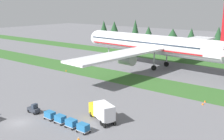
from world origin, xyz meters
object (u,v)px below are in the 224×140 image
at_px(airliner, 155,45).
at_px(catering_truck, 102,111).
at_px(cargo_dolly_lead, 50,115).
at_px(cargo_dolly_second, 60,119).
at_px(cargo_dolly_third, 71,123).
at_px(cargo_dolly_fourth, 83,127).
at_px(taxiway_marker_2, 203,104).
at_px(baggage_tug, 34,109).
at_px(taxiway_marker_0, 66,71).
at_px(taxiway_marker_1, 205,101).

height_order(airliner, catering_truck, airliner).
bearing_deg(cargo_dolly_lead, airliner, 7.49).
xyz_separation_m(cargo_dolly_second, cargo_dolly_third, (2.90, -0.02, 0.00)).
height_order(cargo_dolly_fourth, taxiway_marker_2, cargo_dolly_fourth).
bearing_deg(taxiway_marker_2, cargo_dolly_fourth, -113.88).
relative_size(baggage_tug, cargo_dolly_third, 1.18).
bearing_deg(airliner, cargo_dolly_fourth, -159.02).
bearing_deg(cargo_dolly_lead, cargo_dolly_second, -90.00).
xyz_separation_m(catering_truck, taxiway_marker_0, (-34.18, 22.34, -1.68)).
relative_size(cargo_dolly_second, cargo_dolly_fourth, 1.00).
bearing_deg(baggage_tug, taxiway_marker_2, -44.26).
relative_size(baggage_tug, catering_truck, 0.36).
xyz_separation_m(cargo_dolly_second, taxiway_marker_2, (17.06, 25.39, -0.65)).
distance_m(airliner, cargo_dolly_second, 52.31).
bearing_deg(cargo_dolly_lead, cargo_dolly_third, -90.00).
height_order(airliner, taxiway_marker_0, airliner).
bearing_deg(cargo_dolly_lead, cargo_dolly_fourth, -90.00).
bearing_deg(taxiway_marker_2, baggage_tug, -134.59).
height_order(cargo_dolly_lead, taxiway_marker_2, cargo_dolly_lead).
bearing_deg(taxiway_marker_1, cargo_dolly_second, -121.82).
bearing_deg(baggage_tug, airliner, 1.88).
xyz_separation_m(cargo_dolly_lead, cargo_dolly_fourth, (8.70, -0.05, 0.00)).
xyz_separation_m(taxiway_marker_1, taxiway_marker_2, (0.18, -1.82, -0.01)).
bearing_deg(taxiway_marker_2, catering_truck, -120.92).
distance_m(cargo_dolly_fourth, catering_truck, 5.78).
bearing_deg(cargo_dolly_second, baggage_tug, 90.00).
xyz_separation_m(cargo_dolly_third, cargo_dolly_fourth, (2.90, -0.02, 0.00)).
relative_size(cargo_dolly_lead, taxiway_marker_1, 3.94).
bearing_deg(taxiway_marker_1, catering_truck, -118.38).
distance_m(catering_truck, taxiway_marker_2, 23.10).
distance_m(cargo_dolly_third, taxiway_marker_1, 30.61).
height_order(airliner, cargo_dolly_second, airliner).
xyz_separation_m(cargo_dolly_fourth, catering_truck, (-0.58, 5.66, 1.03)).
distance_m(cargo_dolly_third, taxiway_marker_0, 42.41).
relative_size(cargo_dolly_third, cargo_dolly_fourth, 1.00).
xyz_separation_m(airliner, cargo_dolly_third, (12.20, -51.01, -7.03)).
bearing_deg(taxiway_marker_0, catering_truck, -33.16).
distance_m(baggage_tug, catering_truck, 14.32).
relative_size(cargo_dolly_second, catering_truck, 0.30).
distance_m(airliner, taxiway_marker_1, 36.20).
xyz_separation_m(cargo_dolly_second, taxiway_marker_0, (-28.97, 27.96, -0.64)).
bearing_deg(taxiway_marker_1, airliner, 137.74).
bearing_deg(cargo_dolly_third, taxiway_marker_2, -28.80).
xyz_separation_m(cargo_dolly_fourth, taxiway_marker_0, (-34.77, 27.99, -0.64)).
bearing_deg(cargo_dolly_lead, taxiway_marker_0, 43.34).
distance_m(cargo_dolly_second, cargo_dolly_fourth, 5.80).
distance_m(cargo_dolly_second, taxiway_marker_2, 30.59).
height_order(taxiway_marker_0, taxiway_marker_1, taxiway_marker_1).
bearing_deg(taxiway_marker_0, cargo_dolly_third, -41.28).
height_order(baggage_tug, cargo_dolly_second, baggage_tug).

